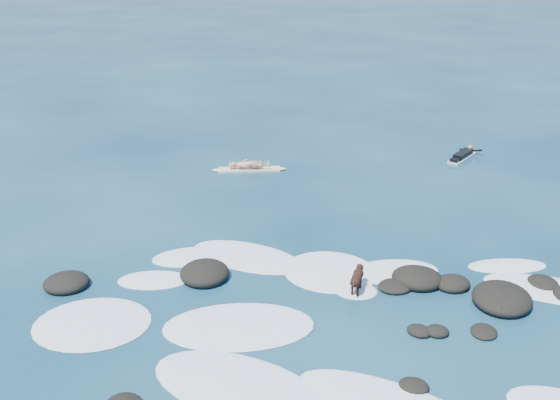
# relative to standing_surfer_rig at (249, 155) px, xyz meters

# --- Properties ---
(ground) EXTENTS (160.00, 160.00, 0.00)m
(ground) POSITION_rel_standing_surfer_rig_xyz_m (3.66, -8.96, -0.65)
(ground) COLOR #0A2642
(ground) RESTS_ON ground
(reef_rocks) EXTENTS (14.08, 7.18, 0.54)m
(reef_rocks) POSITION_rel_standing_surfer_rig_xyz_m (4.16, -9.10, -0.54)
(reef_rocks) COLOR black
(reef_rocks) RESTS_ON ground
(breaking_foam) EXTENTS (14.71, 8.36, 0.12)m
(breaking_foam) POSITION_rel_standing_surfer_rig_xyz_m (2.90, -9.84, -0.64)
(breaking_foam) COLOR white
(breaking_foam) RESTS_ON ground
(standing_surfer_rig) EXTENTS (2.90, 0.94, 1.65)m
(standing_surfer_rig) POSITION_rel_standing_surfer_rig_xyz_m (0.00, 0.00, 0.00)
(standing_surfer_rig) COLOR #EFE7BF
(standing_surfer_rig) RESTS_ON ground
(paddling_surfer_rig) EXTENTS (1.58, 2.11, 0.39)m
(paddling_surfer_rig) POSITION_rel_standing_surfer_rig_xyz_m (8.53, 2.49, -0.52)
(paddling_surfer_rig) COLOR silver
(paddling_surfer_rig) RESTS_ON ground
(dog) EXTENTS (0.39, 1.04, 0.67)m
(dog) POSITION_rel_standing_surfer_rig_xyz_m (4.22, -8.67, -0.21)
(dog) COLOR black
(dog) RESTS_ON ground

